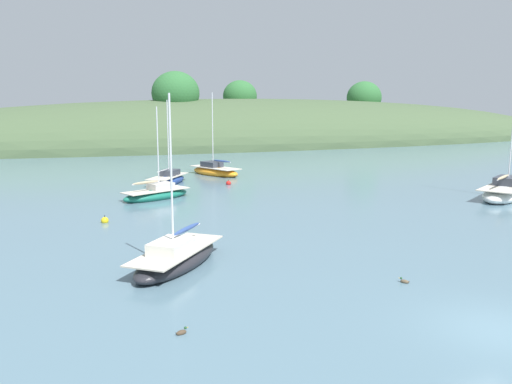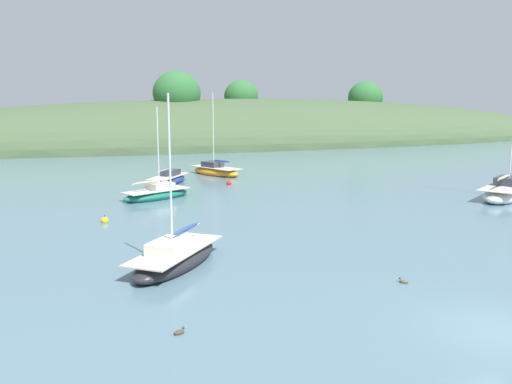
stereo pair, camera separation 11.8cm
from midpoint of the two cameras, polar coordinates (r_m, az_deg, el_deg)
name	(u,v)px [view 1 (the left image)]	position (r m, az deg, el deg)	size (l,w,h in m)	color
ground_plane	(500,330)	(17.74, 25.61, -13.87)	(400.00, 400.00, 0.00)	slate
far_shoreline_hill	(263,143)	(96.86, 0.73, 5.58)	(150.00, 36.00, 21.10)	#425638
sailboat_blue_center	(506,192)	(42.53, 26.24, 0.03)	(8.15, 6.13, 11.57)	white
sailboat_red_portside	(177,258)	(22.23, -9.07, -7.29)	(5.57, 5.92, 7.54)	#232328
sailboat_white_near	(157,194)	(38.56, -11.20, -0.23)	(5.81, 3.93, 7.00)	#196B56
sailboat_cream_ketch	(168,180)	(45.96, -9.93, 1.38)	(5.04, 5.91, 7.61)	navy
sailboat_grey_yawl	(215,171)	(51.47, -4.71, 2.39)	(4.45, 6.75, 8.43)	orange
mooring_buoy_channel	(105,221)	(31.40, -16.74, -3.09)	(0.44, 0.44, 0.54)	yellow
mooring_buoy_outer	(229,183)	(44.81, -3.18, 0.99)	(0.44, 0.44, 0.54)	red
duck_straggler	(404,281)	(20.86, 16.19, -9.63)	(0.33, 0.40, 0.24)	brown
duck_lone_right	(182,332)	(16.03, -8.58, -15.34)	(0.42, 0.27, 0.24)	#473828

